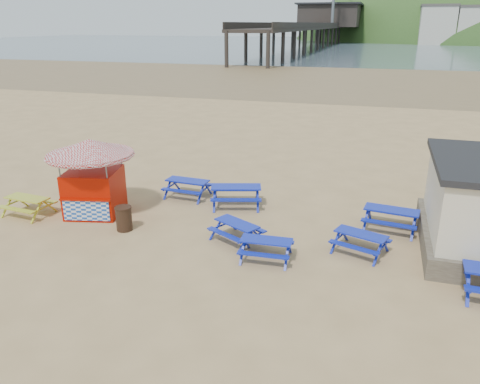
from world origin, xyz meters
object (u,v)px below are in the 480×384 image
(picnic_table_blue_a, at_px, (188,188))
(ice_cream_kiosk, at_px, (92,167))
(picnic_table_yellow, at_px, (28,206))
(litter_bin, at_px, (124,218))
(picnic_table_blue_b, at_px, (236,196))

(picnic_table_blue_a, bearing_deg, ice_cream_kiosk, -131.24)
(picnic_table_yellow, relative_size, litter_bin, 2.06)
(picnic_table_blue_a, distance_m, litter_bin, 4.07)
(picnic_table_blue_a, relative_size, litter_bin, 2.13)
(picnic_table_blue_b, height_order, ice_cream_kiosk, ice_cream_kiosk)
(picnic_table_yellow, xyz_separation_m, litter_bin, (4.43, -0.20, 0.10))
(picnic_table_blue_a, xyz_separation_m, ice_cream_kiosk, (-2.81, -2.81, 1.53))
(ice_cream_kiosk, bearing_deg, litter_bin, -43.92)
(ice_cream_kiosk, bearing_deg, picnic_table_blue_a, 31.81)
(picnic_table_yellow, height_order, ice_cream_kiosk, ice_cream_kiosk)
(picnic_table_blue_b, height_order, picnic_table_yellow, picnic_table_blue_b)
(picnic_table_blue_b, distance_m, ice_cream_kiosk, 5.90)
(litter_bin, bearing_deg, ice_cream_kiosk, 149.28)
(picnic_table_blue_a, height_order, litter_bin, litter_bin)
(picnic_table_yellow, bearing_deg, picnic_table_blue_b, 28.95)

